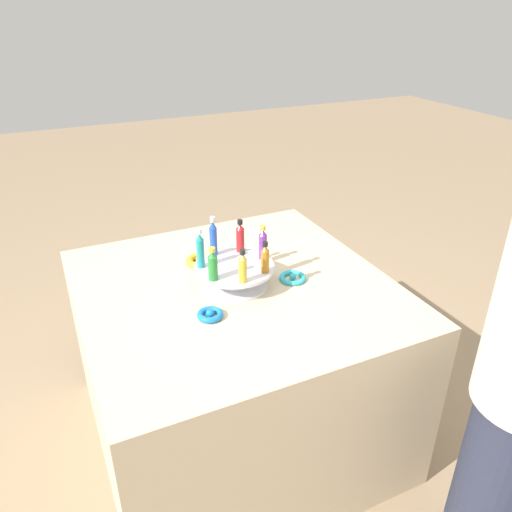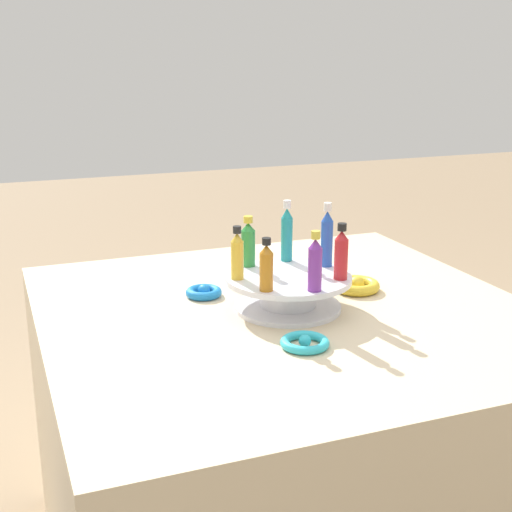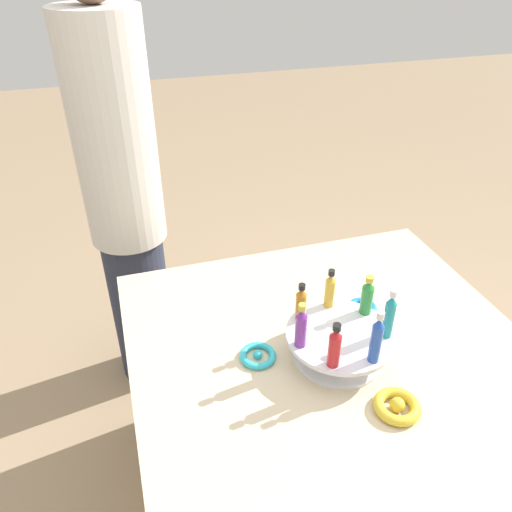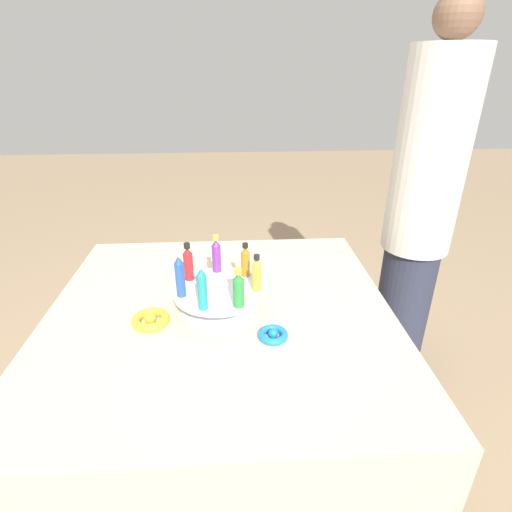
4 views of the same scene
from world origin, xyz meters
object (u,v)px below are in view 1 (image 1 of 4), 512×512
object	(u,v)px
ribbon_bow_gold	(200,260)
ribbon_bow_blue	(210,314)
bottle_amber	(265,258)
bottle_gold	(243,267)
bottle_purple	(263,243)
bottle_blue	(213,238)
ribbon_bow_teal	(293,278)
bottle_red	(240,237)
bottle_teal	(200,250)
display_stand	(234,274)
bottle_green	(213,265)

from	to	relation	value
ribbon_bow_gold	ribbon_bow_blue	bearing A→B (deg)	-104.55
bottle_amber	ribbon_bow_blue	bearing A→B (deg)	-163.50
bottle_gold	ribbon_bow_blue	xyz separation A→B (m)	(-0.13, -0.04, -0.12)
bottle_purple	bottle_blue	bearing A→B (deg)	145.88
bottle_blue	ribbon_bow_teal	xyz separation A→B (m)	(0.24, -0.16, -0.14)
bottle_red	ribbon_bow_teal	world-z (taller)	bottle_red
bottle_amber	bottle_teal	size ratio (longest dim) A/B	0.78
bottle_gold	bottle_purple	world-z (taller)	bottle_purple
display_stand	bottle_purple	size ratio (longest dim) A/B	2.20
bottle_teal	ribbon_bow_teal	xyz separation A→B (m)	(0.31, -0.10, -0.14)
ribbon_bow_gold	bottle_red	bearing A→B (deg)	-42.15
ribbon_bow_gold	bottle_blue	bearing A→B (deg)	-76.73
bottle_green	ribbon_bow_gold	world-z (taller)	bottle_green
bottle_gold	ribbon_bow_gold	size ratio (longest dim) A/B	1.06
bottle_green	bottle_purple	distance (m)	0.23
ribbon_bow_teal	ribbon_bow_blue	world-z (taller)	ribbon_bow_blue
bottle_red	display_stand	bearing A→B (deg)	-124.12
bottle_blue	ribbon_bow_gold	bearing A→B (deg)	103.27
bottle_gold	bottle_green	bearing A→B (deg)	145.88
bottle_teal	ribbon_bow_blue	world-z (taller)	bottle_teal
display_stand	ribbon_bow_teal	bearing A→B (deg)	-14.55
display_stand	ribbon_bow_teal	world-z (taller)	display_stand
bottle_gold	ribbon_bow_gold	distance (m)	0.34
bottle_gold	bottle_blue	size ratio (longest dim) A/B	0.79
bottle_amber	ribbon_bow_blue	world-z (taller)	bottle_amber
ribbon_bow_gold	ribbon_bow_blue	xyz separation A→B (m)	(-0.09, -0.36, -0.00)
bottle_red	ribbon_bow_teal	distance (m)	0.24
display_stand	bottle_red	xyz separation A→B (m)	(0.06, 0.10, 0.09)
bottle_blue	ribbon_bow_blue	distance (m)	0.32
display_stand	bottle_gold	distance (m)	0.15
bottle_gold	bottle_purple	distance (m)	0.18
bottle_blue	bottle_gold	bearing A→B (deg)	-85.55
bottle_gold	bottle_red	distance (m)	0.22
bottle_amber	ribbon_bow_blue	xyz separation A→B (m)	(-0.23, -0.07, -0.12)
bottle_green	bottle_teal	distance (m)	0.10
bottle_purple	ribbon_bow_teal	xyz separation A→B (m)	(0.09, -0.06, -0.13)
bottle_teal	bottle_amber	bearing A→B (deg)	-34.12
bottle_green	ribbon_bow_gold	bearing A→B (deg)	80.75
ribbon_bow_teal	ribbon_bow_gold	bearing A→B (deg)	135.45
bottle_gold	bottle_amber	xyz separation A→B (m)	(0.10, 0.03, -0.00)
bottle_purple	ribbon_bow_blue	size ratio (longest dim) A/B	1.50
bottle_red	ribbon_bow_teal	size ratio (longest dim) A/B	1.28
bottle_amber	bottle_green	bearing A→B (deg)	171.59
ribbon_bow_teal	bottle_gold	bearing A→B (deg)	-164.82
bottle_red	ribbon_bow_gold	world-z (taller)	bottle_red
bottle_teal	ribbon_bow_teal	world-z (taller)	bottle_teal
bottle_teal	ribbon_bow_gold	world-z (taller)	bottle_teal
bottle_gold	bottle_amber	world-z (taller)	bottle_gold
bottle_gold	bottle_teal	bearing A→B (deg)	120.16
bottle_green	bottle_blue	size ratio (longest dim) A/B	0.79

